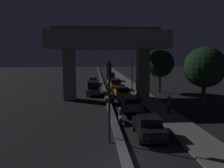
% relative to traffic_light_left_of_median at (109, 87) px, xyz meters
% --- Properties ---
extents(ground_plane, '(200.00, 200.00, 0.00)m').
position_rel_traffic_light_left_of_median_xyz_m(ground_plane, '(0.66, -3.14, -3.69)').
color(ground_plane, black).
extents(median_divider, '(0.52, 126.00, 0.36)m').
position_rel_traffic_light_left_of_median_xyz_m(median_divider, '(0.66, 31.86, -3.51)').
color(median_divider, '#4C4C51').
rests_on(median_divider, ground_plane).
extents(sidewalk_right, '(2.69, 126.00, 0.13)m').
position_rel_traffic_light_left_of_median_xyz_m(sidewalk_right, '(5.95, 24.86, -3.62)').
color(sidewalk_right, '#5B5956').
rests_on(sidewalk_right, ground_plane).
extents(elevated_overpass, '(13.97, 9.48, 9.41)m').
position_rel_traffic_light_left_of_median_xyz_m(elevated_overpass, '(0.66, 14.46, 3.38)').
color(elevated_overpass, gray).
rests_on(elevated_overpass, ground_plane).
extents(traffic_light_left_of_median, '(0.30, 0.49, 5.43)m').
position_rel_traffic_light_left_of_median_xyz_m(traffic_light_left_of_median, '(0.00, 0.00, 0.00)').
color(traffic_light_left_of_median, black).
rests_on(traffic_light_left_of_median, ground_plane).
extents(street_lamp, '(2.22, 0.32, 8.04)m').
position_rel_traffic_light_left_of_median_xyz_m(street_lamp, '(4.93, 21.38, 1.06)').
color(street_lamp, '#2D2D30').
rests_on(street_lamp, ground_plane).
extents(car_black_lead, '(1.92, 4.01, 1.50)m').
position_rel_traffic_light_left_of_median_xyz_m(car_black_lead, '(2.85, 0.70, -2.94)').
color(car_black_lead, black).
rests_on(car_black_lead, ground_plane).
extents(car_grey_second, '(2.15, 4.69, 1.47)m').
position_rel_traffic_light_left_of_median_xyz_m(car_grey_second, '(2.85, 8.43, -2.92)').
color(car_grey_second, '#515459').
rests_on(car_grey_second, ground_plane).
extents(car_taxi_yellow_third, '(2.08, 4.32, 1.40)m').
position_rel_traffic_light_left_of_median_xyz_m(car_taxi_yellow_third, '(2.85, 15.49, -2.99)').
color(car_taxi_yellow_third, gold).
rests_on(car_taxi_yellow_third, ground_plane).
extents(car_taxi_yellow_fourth, '(1.96, 4.10, 1.82)m').
position_rel_traffic_light_left_of_median_xyz_m(car_taxi_yellow_fourth, '(2.56, 21.95, -2.71)').
color(car_taxi_yellow_fourth, gold).
rests_on(car_taxi_yellow_fourth, ground_plane).
extents(car_white_fifth, '(2.11, 4.67, 1.34)m').
position_rel_traffic_light_left_of_median_xyz_m(car_white_fifth, '(2.48, 28.13, -3.00)').
color(car_white_fifth, silver).
rests_on(car_white_fifth, ground_plane).
extents(car_grey_sixth, '(2.10, 4.46, 1.91)m').
position_rel_traffic_light_left_of_median_xyz_m(car_grey_sixth, '(2.74, 34.59, -2.69)').
color(car_grey_sixth, '#515459').
rests_on(car_grey_sixth, ground_plane).
extents(car_grey_lead_oncoming, '(2.06, 4.00, 2.01)m').
position_rel_traffic_light_left_of_median_xyz_m(car_grey_lead_oncoming, '(-1.16, 17.60, -2.65)').
color(car_grey_lead_oncoming, '#515459').
rests_on(car_grey_lead_oncoming, ground_plane).
extents(car_taxi_yellow_second_oncoming, '(1.85, 4.45, 1.43)m').
position_rel_traffic_light_left_of_median_xyz_m(car_taxi_yellow_second_oncoming, '(-1.21, 28.89, -2.96)').
color(car_taxi_yellow_second_oncoming, gold).
rests_on(car_taxi_yellow_second_oncoming, ground_plane).
extents(motorcycle_white_filtering_near, '(0.34, 1.88, 1.39)m').
position_rel_traffic_light_left_of_median_xyz_m(motorcycle_white_filtering_near, '(1.21, 3.98, -3.09)').
color(motorcycle_white_filtering_near, black).
rests_on(motorcycle_white_filtering_near, ground_plane).
extents(motorcycle_black_filtering_mid, '(0.33, 2.01, 1.37)m').
position_rel_traffic_light_left_of_median_xyz_m(motorcycle_black_filtering_mid, '(1.26, 11.57, -3.10)').
color(motorcycle_black_filtering_mid, black).
rests_on(motorcycle_black_filtering_mid, ground_plane).
extents(pedestrian_on_sidewalk, '(0.35, 0.35, 1.80)m').
position_rel_traffic_light_left_of_median_xyz_m(pedestrian_on_sidewalk, '(6.31, 6.44, -2.65)').
color(pedestrian_on_sidewalk, black).
rests_on(pedestrian_on_sidewalk, sidewalk_right).
extents(roadside_tree_kerbside_near, '(3.88, 3.88, 6.56)m').
position_rel_traffic_light_left_of_median_xyz_m(roadside_tree_kerbside_near, '(9.56, 6.12, 0.91)').
color(roadside_tree_kerbside_near, '#38281C').
rests_on(roadside_tree_kerbside_near, ground_plane).
extents(roadside_tree_kerbside_mid, '(4.25, 4.25, 6.67)m').
position_rel_traffic_light_left_of_median_xyz_m(roadside_tree_kerbside_mid, '(9.17, 19.05, 0.84)').
color(roadside_tree_kerbside_mid, '#38281C').
rests_on(roadside_tree_kerbside_mid, ground_plane).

